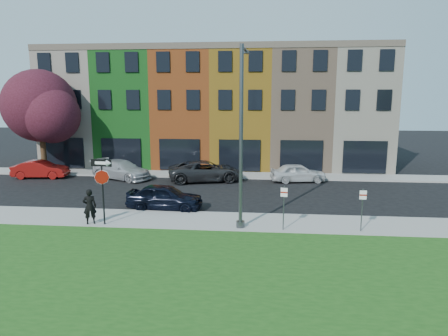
# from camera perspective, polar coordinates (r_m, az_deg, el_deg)

# --- Properties ---
(ground) EXTENTS (120.00, 120.00, 0.00)m
(ground) POSITION_cam_1_polar(r_m,az_deg,el_deg) (17.52, -0.79, -10.89)
(ground) COLOR black
(ground) RESTS_ON ground
(sidewalk_near) EXTENTS (40.00, 3.00, 0.12)m
(sidewalk_near) POSITION_cam_1_polar(r_m,az_deg,el_deg) (20.24, 5.83, -7.81)
(sidewalk_near) COLOR gray
(sidewalk_near) RESTS_ON ground
(sidewalk_far) EXTENTS (40.00, 2.40, 0.12)m
(sidewalk_far) POSITION_cam_1_polar(r_m,az_deg,el_deg) (32.22, -3.23, -0.94)
(sidewalk_far) COLOR gray
(sidewalk_far) RESTS_ON ground
(rowhouse_block) EXTENTS (30.00, 10.12, 10.00)m
(rowhouse_block) POSITION_cam_1_polar(r_m,az_deg,el_deg) (37.69, -1.13, 8.26)
(rowhouse_block) COLOR beige
(rowhouse_block) RESTS_ON ground
(stop_sign) EXTENTS (1.05, 0.13, 3.22)m
(stop_sign) POSITION_cam_1_polar(r_m,az_deg,el_deg) (20.04, -17.02, -1.46)
(stop_sign) COLOR black
(stop_sign) RESTS_ON sidewalk_near
(man) EXTENTS (0.91, 0.83, 1.75)m
(man) POSITION_cam_1_polar(r_m,az_deg,el_deg) (20.65, -18.64, -5.23)
(man) COLOR black
(man) RESTS_ON sidewalk_near
(sedan_near) EXTENTS (2.15, 4.42, 1.45)m
(sedan_near) POSITION_cam_1_polar(r_m,az_deg,el_deg) (22.71, -8.45, -4.11)
(sedan_near) COLOR black
(sedan_near) RESTS_ON ground
(parked_car_red) EXTENTS (2.38, 4.47, 1.37)m
(parked_car_red) POSITION_cam_1_polar(r_m,az_deg,el_deg) (34.16, -24.74, -0.17)
(parked_car_red) COLOR maroon
(parked_car_red) RESTS_ON ground
(parked_car_silver) EXTENTS (5.79, 6.52, 1.45)m
(parked_car_silver) POSITION_cam_1_polar(r_m,az_deg,el_deg) (31.67, -14.45, -0.22)
(parked_car_silver) COLOR #A2A2A6
(parked_car_silver) RESTS_ON ground
(parked_car_dark) EXTENTS (5.22, 6.80, 1.55)m
(parked_car_dark) POSITION_cam_1_polar(r_m,az_deg,el_deg) (29.90, -2.61, -0.42)
(parked_car_dark) COLOR black
(parked_car_dark) RESTS_ON ground
(parked_car_white) EXTENTS (2.98, 4.59, 1.38)m
(parked_car_white) POSITION_cam_1_polar(r_m,az_deg,el_deg) (30.15, 10.54, -0.66)
(parked_car_white) COLOR silver
(parked_car_white) RESTS_ON ground
(street_lamp) EXTENTS (0.45, 2.58, 8.48)m
(street_lamp) POSITION_cam_1_polar(r_m,az_deg,el_deg) (18.62, 2.52, 4.31)
(street_lamp) COLOR #45474A
(street_lamp) RESTS_ON sidewalk_near
(parking_sign_a) EXTENTS (0.31, 0.12, 2.10)m
(parking_sign_a) POSITION_cam_1_polar(r_m,az_deg,el_deg) (18.81, 8.54, -4.90)
(parking_sign_a) COLOR #45474A
(parking_sign_a) RESTS_ON sidewalk_near
(parking_sign_b) EXTENTS (0.32, 0.08, 2.02)m
(parking_sign_b) POSITION_cam_1_polar(r_m,az_deg,el_deg) (19.48, 19.16, -4.97)
(parking_sign_b) COLOR #45474A
(parking_sign_b) RESTS_ON sidewalk_near
(tree_purple) EXTENTS (6.83, 5.98, 8.26)m
(tree_purple) POSITION_cam_1_polar(r_m,az_deg,el_deg) (35.14, -24.62, 7.84)
(tree_purple) COLOR black
(tree_purple) RESTS_ON sidewalk_far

